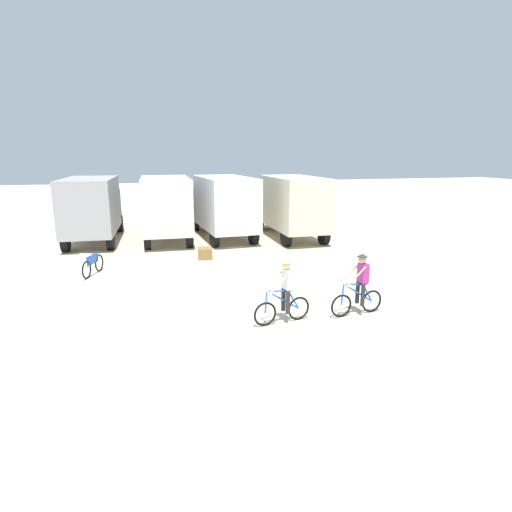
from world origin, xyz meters
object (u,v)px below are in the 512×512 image
at_px(box_truck_cream_rv, 291,204).
at_px(cyclist_cowboy_hat, 359,287).
at_px(bicycle_spare, 93,265).
at_px(box_truck_grey_hauler, 93,206).
at_px(box_truck_avon_van, 223,204).
at_px(cyclist_orange_shirt, 284,293).
at_px(supply_crate, 205,253).
at_px(box_truck_white_box, 166,205).

bearing_deg(box_truck_cream_rv, cyclist_cowboy_hat, -99.46).
bearing_deg(bicycle_spare, cyclist_cowboy_hat, -38.85).
relative_size(box_truck_grey_hauler, box_truck_avon_van, 0.99).
bearing_deg(cyclist_cowboy_hat, box_truck_avon_van, 97.72).
bearing_deg(box_truck_cream_rv, box_truck_grey_hauler, 171.67).
distance_m(cyclist_orange_shirt, supply_crate, 7.98).
xyz_separation_m(box_truck_white_box, box_truck_cream_rv, (6.66, -1.08, 0.00)).
bearing_deg(box_truck_grey_hauler, box_truck_cream_rv, -8.33).
distance_m(box_truck_grey_hauler, supply_crate, 7.52).
height_order(box_truck_white_box, box_truck_cream_rv, same).
relative_size(box_truck_grey_hauler, box_truck_white_box, 1.01).
bearing_deg(box_truck_white_box, supply_crate, -74.26).
bearing_deg(box_truck_cream_rv, box_truck_white_box, 170.77).
bearing_deg(cyclist_cowboy_hat, box_truck_grey_hauler, 122.76).
bearing_deg(box_truck_cream_rv, bicycle_spare, -151.90).
height_order(cyclist_orange_shirt, bicycle_spare, cyclist_orange_shirt).
relative_size(box_truck_cream_rv, cyclist_orange_shirt, 3.72).
xyz_separation_m(box_truck_white_box, bicycle_spare, (-3.17, -6.33, -1.48)).
bearing_deg(supply_crate, box_truck_cream_rv, 35.44).
height_order(box_truck_cream_rv, cyclist_orange_shirt, box_truck_cream_rv).
bearing_deg(supply_crate, box_truck_white_box, 105.74).
xyz_separation_m(cyclist_orange_shirt, cyclist_cowboy_hat, (2.29, 0.04, 0.00)).
relative_size(cyclist_orange_shirt, cyclist_cowboy_hat, 1.00).
distance_m(box_truck_white_box, supply_crate, 5.30).
height_order(box_truck_grey_hauler, bicycle_spare, box_truck_grey_hauler).
bearing_deg(box_truck_grey_hauler, box_truck_white_box, -6.72).
bearing_deg(cyclist_orange_shirt, supply_crate, 97.77).
bearing_deg(box_truck_white_box, box_truck_grey_hauler, 173.28).
bearing_deg(bicycle_spare, box_truck_white_box, 63.41).
distance_m(box_truck_grey_hauler, box_truck_white_box, 3.75).
xyz_separation_m(box_truck_avon_van, cyclist_cowboy_hat, (1.69, -12.48, -1.03)).
relative_size(box_truck_grey_hauler, cyclist_cowboy_hat, 3.76).
xyz_separation_m(bicycle_spare, supply_crate, (4.54, 1.48, -0.15)).
height_order(cyclist_cowboy_hat, bicycle_spare, cyclist_cowboy_hat).
distance_m(box_truck_cream_rv, bicycle_spare, 11.24).
xyz_separation_m(box_truck_grey_hauler, box_truck_white_box, (3.72, -0.44, 0.00)).
height_order(box_truck_avon_van, bicycle_spare, box_truck_avon_van).
distance_m(cyclist_cowboy_hat, bicycle_spare, 10.15).
height_order(box_truck_cream_rv, cyclist_cowboy_hat, box_truck_cream_rv).
height_order(box_truck_cream_rv, supply_crate, box_truck_cream_rv).
xyz_separation_m(box_truck_cream_rv, supply_crate, (-5.29, -3.77, -1.63)).
bearing_deg(bicycle_spare, cyclist_orange_shirt, -48.74).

